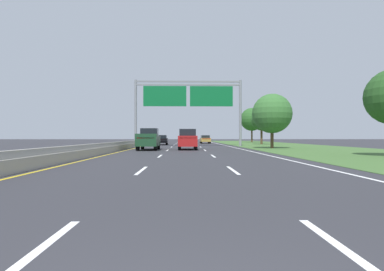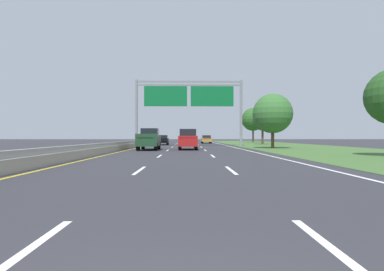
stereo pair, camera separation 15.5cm
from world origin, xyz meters
name	(u,v)px [view 1 (the left image)]	position (x,y,z in m)	size (l,w,h in m)	color
ground_plane	(186,148)	(0.00, 35.00, 0.00)	(220.00, 220.00, 0.00)	#2B2B30
lane_striping	(186,148)	(0.00, 34.54, 0.00)	(11.96, 106.00, 0.01)	white
grass_verge_right	(302,148)	(13.95, 35.00, 0.01)	(14.00, 110.00, 0.02)	#3D602D
median_barrier_concrete	(131,145)	(-6.60, 35.00, 0.35)	(0.60, 110.00, 0.85)	#99968E
overhead_sign_gantry	(188,99)	(0.30, 41.24, 6.60)	(15.06, 0.42, 9.30)	gray
pickup_truck_darkgreen	(149,139)	(-3.82, 29.56, 1.07)	(2.06, 5.42, 2.20)	#193D23
car_gold_right_lane_sedan	(205,139)	(3.75, 57.80, 0.82)	(1.92, 4.44, 1.57)	#A38438
car_red_centre_lane_suv	(188,139)	(0.14, 30.03, 1.10)	(1.91, 4.70, 2.11)	maroon
car_black_left_lane_sedan	(162,140)	(-3.95, 48.84, 0.82)	(1.89, 4.43, 1.57)	black
roadside_tree_mid	(272,114)	(9.76, 32.86, 3.95)	(4.49, 4.49, 6.21)	#4C3823
roadside_tree_far	(262,121)	(12.86, 50.26, 4.03)	(3.40, 3.40, 5.76)	#4C3823
roadside_tree_distant	(252,119)	(14.97, 67.69, 5.20)	(5.20, 5.20, 7.80)	#4C3823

